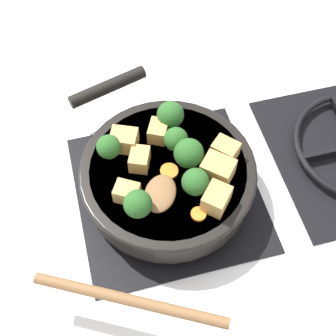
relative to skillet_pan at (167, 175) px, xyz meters
name	(u,v)px	position (x,y,z in m)	size (l,w,h in m)	color
ground_plane	(168,193)	(0.00, 0.00, -0.06)	(2.40, 2.40, 0.00)	white
front_burner_grate	(168,190)	(0.00, 0.00, -0.05)	(0.31, 0.31, 0.03)	black
skillet_pan	(167,175)	(0.00, 0.00, 0.00)	(0.38, 0.29, 0.06)	black
wooden_spoon	(143,254)	(0.14, -0.07, 0.03)	(0.26, 0.25, 0.02)	brown
tofu_cube_center_large	(127,193)	(0.04, -0.07, 0.04)	(0.04, 0.03, 0.03)	tan
tofu_cube_near_handle	(216,199)	(0.08, 0.05, 0.04)	(0.04, 0.03, 0.03)	tan
tofu_cube_east_chunk	(157,132)	(-0.06, 0.00, 0.04)	(0.04, 0.03, 0.03)	tan
tofu_cube_west_chunk	(140,159)	(-0.02, -0.04, 0.04)	(0.04, 0.03, 0.03)	tan
tofu_cube_back_piece	(224,149)	(0.00, 0.09, 0.04)	(0.04, 0.03, 0.03)	tan
tofu_cube_front_piece	(218,170)	(0.04, 0.07, 0.04)	(0.05, 0.04, 0.04)	tan
tofu_cube_mid_small	(124,140)	(-0.06, -0.06, 0.04)	(0.04, 0.03, 0.03)	tan
broccoli_floret_near_spoon	(176,139)	(-0.03, 0.02, 0.05)	(0.04, 0.04, 0.05)	#709956
broccoli_floret_center_top	(170,115)	(-0.08, 0.03, 0.05)	(0.05, 0.05, 0.05)	#709956
broccoli_floret_east_rim	(109,147)	(-0.04, -0.08, 0.05)	(0.04, 0.04, 0.05)	#709956
broccoli_floret_west_rim	(189,155)	(0.01, 0.03, 0.05)	(0.05, 0.05, 0.05)	#709956
broccoli_floret_north_edge	(138,204)	(0.07, -0.06, 0.05)	(0.04, 0.04, 0.05)	#709956
broccoli_floret_south_cluster	(195,182)	(0.05, 0.03, 0.05)	(0.04, 0.04, 0.05)	#709956
carrot_slice_orange_thin	(199,214)	(0.09, 0.02, 0.03)	(0.02, 0.02, 0.01)	orange
carrot_slice_near_center	(167,172)	(0.01, 0.00, 0.03)	(0.03, 0.03, 0.01)	orange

